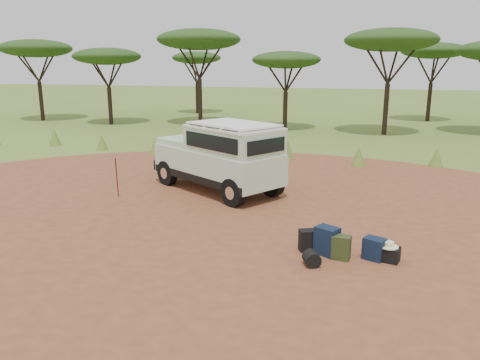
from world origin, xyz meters
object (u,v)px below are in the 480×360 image
(backpack_black, at_px, (308,241))
(backpack_olive, at_px, (341,248))
(safari_vehicle, at_px, (220,158))
(duffel_navy, at_px, (374,249))
(backpack_navy, at_px, (327,241))
(walking_staff, at_px, (117,178))
(hard_case, at_px, (388,254))

(backpack_black, xyz_separation_m, backpack_olive, (0.75, -0.24, 0.02))
(safari_vehicle, xyz_separation_m, duffel_navy, (4.90, -4.25, -0.86))
(backpack_navy, bearing_deg, walking_staff, -172.36)
(backpack_navy, height_order, backpack_olive, backpack_navy)
(walking_staff, height_order, duffel_navy, walking_staff)
(backpack_black, bearing_deg, backpack_olive, -43.32)
(duffel_navy, bearing_deg, backpack_black, -159.75)
(safari_vehicle, bearing_deg, hard_case, -8.39)
(walking_staff, relative_size, backpack_black, 2.90)
(walking_staff, distance_m, backpack_olive, 7.46)
(backpack_navy, distance_m, backpack_olive, 0.36)
(duffel_navy, distance_m, hard_case, 0.30)
(safari_vehicle, height_order, hard_case, safari_vehicle)
(walking_staff, xyz_separation_m, backpack_olive, (6.95, -2.69, -0.40))
(backpack_black, xyz_separation_m, hard_case, (1.71, -0.07, -0.08))
(backpack_olive, bearing_deg, hard_case, 16.35)
(duffel_navy, relative_size, hard_case, 1.05)
(backpack_navy, relative_size, hard_case, 1.39)
(walking_staff, bearing_deg, duffel_navy, -47.59)
(backpack_black, relative_size, hard_case, 1.08)
(backpack_black, relative_size, backpack_olive, 0.93)
(backpack_black, bearing_deg, walking_staff, 133.15)
(safari_vehicle, distance_m, backpack_navy, 5.85)
(hard_case, bearing_deg, backpack_olive, -156.18)
(safari_vehicle, bearing_deg, walking_staff, -116.16)
(safari_vehicle, relative_size, duffel_navy, 10.35)
(safari_vehicle, xyz_separation_m, backpack_olive, (4.23, -4.44, -0.84))
(duffel_navy, height_order, hard_case, duffel_navy)
(backpack_olive, xyz_separation_m, duffel_navy, (0.67, 0.19, -0.02))
(walking_staff, bearing_deg, hard_case, -47.05)
(backpack_navy, bearing_deg, duffel_navy, 30.30)
(walking_staff, xyz_separation_m, backpack_black, (6.20, -2.44, -0.42))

